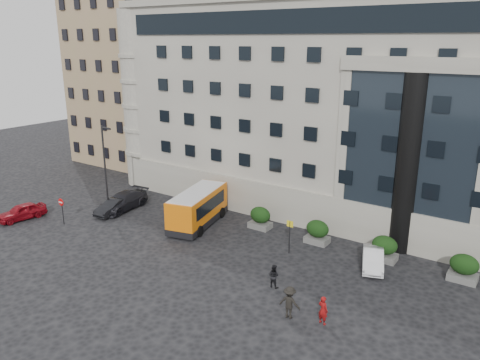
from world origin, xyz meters
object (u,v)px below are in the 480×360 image
(hedge_b, at_px, (260,218))
(parked_car_a, at_px, (22,212))
(no_entry_sign, at_px, (62,206))
(parked_car_c, at_px, (123,201))
(hedge_c, at_px, (317,232))
(hedge_a, at_px, (211,205))
(street_lamp, at_px, (105,166))
(hedge_d, at_px, (384,248))
(pedestrian_a, at_px, (323,310))
(bus_stop_sign, at_px, (290,231))
(red_truck, at_px, (202,160))
(parked_car_d, at_px, (203,174))
(hedge_e, at_px, (464,268))
(pedestrian_b, at_px, (274,276))
(parked_car_b, at_px, (114,207))
(white_taxi, at_px, (373,259))
(pedestrian_c, at_px, (290,302))
(minibus, at_px, (198,207))

(hedge_b, xyz_separation_m, parked_car_a, (-18.20, -10.13, -0.24))
(no_entry_sign, xyz_separation_m, parked_car_c, (1.38, 5.44, -0.88))
(hedge_c, height_order, parked_car_c, hedge_c)
(hedge_a, bearing_deg, street_lamp, -148.84)
(parked_car_c, bearing_deg, hedge_c, 4.59)
(hedge_d, relative_size, pedestrian_a, 1.10)
(hedge_c, xyz_separation_m, bus_stop_sign, (-0.90, -2.80, 0.80))
(red_truck, relative_size, parked_car_d, 1.23)
(parked_car_c, bearing_deg, hedge_e, 0.73)
(hedge_a, xyz_separation_m, pedestrian_b, (11.07, -7.70, -0.16))
(parked_car_d, bearing_deg, street_lamp, -94.37)
(parked_car_a, distance_m, parked_car_b, 7.79)
(parked_car_a, bearing_deg, red_truck, 89.99)
(street_lamp, distance_m, parked_car_c, 3.87)
(parked_car_c, height_order, white_taxi, parked_car_c)
(hedge_b, bearing_deg, hedge_a, 180.00)
(hedge_d, height_order, parked_car_c, hedge_d)
(hedge_c, bearing_deg, red_truck, 152.05)
(hedge_c, bearing_deg, hedge_d, 0.00)
(hedge_c, bearing_deg, parked_car_a, -156.58)
(red_truck, bearing_deg, hedge_c, -23.99)
(pedestrian_c, bearing_deg, parked_car_d, -46.94)
(hedge_b, height_order, parked_car_d, hedge_b)
(no_entry_sign, xyz_separation_m, pedestrian_b, (20.07, 1.14, -0.88))
(white_taxi, xyz_separation_m, pedestrian_b, (-4.27, -6.17, 0.13))
(hedge_d, height_order, red_truck, red_truck)
(hedge_c, distance_m, no_entry_sign, 21.33)
(hedge_b, relative_size, street_lamp, 0.23)
(pedestrian_b, bearing_deg, street_lamp, -9.00)
(hedge_e, bearing_deg, parked_car_b, -170.74)
(minibus, relative_size, parked_car_b, 1.89)
(parked_car_a, relative_size, white_taxi, 1.04)
(parked_car_c, bearing_deg, red_truck, 91.87)
(hedge_d, xyz_separation_m, parked_car_d, (-23.10, 8.20, -0.31))
(parked_car_a, bearing_deg, pedestrian_b, 15.15)
(hedge_c, height_order, bus_stop_sign, bus_stop_sign)
(red_truck, distance_m, parked_car_a, 21.03)
(minibus, xyz_separation_m, pedestrian_b, (10.59, -5.34, -0.85))
(hedge_d, bearing_deg, pedestrian_b, -120.49)
(pedestrian_c, bearing_deg, parked_car_c, -23.55)
(hedge_e, bearing_deg, parked_car_c, -173.18)
(hedge_a, relative_size, pedestrian_c, 0.96)
(parked_car_a, xyz_separation_m, parked_car_b, (5.50, 5.52, -0.04))
(parked_car_a, height_order, pedestrian_c, pedestrian_c)
(red_truck, bearing_deg, hedge_e, -15.28)
(hedge_b, height_order, minibus, minibus)
(hedge_b, xyz_separation_m, pedestrian_a, (10.16, -9.61, -0.09))
(parked_car_c, bearing_deg, hedge_d, 2.24)
(hedge_e, distance_m, no_entry_sign, 31.09)
(minibus, relative_size, pedestrian_a, 4.43)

